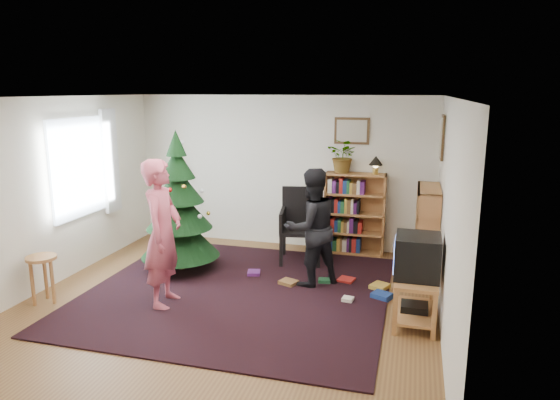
% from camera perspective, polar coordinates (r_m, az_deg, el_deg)
% --- Properties ---
extents(floor, '(5.00, 5.00, 0.00)m').
position_cam_1_polar(floor, '(6.37, -5.80, -11.49)').
color(floor, brown).
rests_on(floor, ground).
extents(ceiling, '(5.00, 5.00, 0.00)m').
position_cam_1_polar(ceiling, '(5.82, -6.35, 11.61)').
color(ceiling, white).
rests_on(ceiling, wall_back).
extents(wall_back, '(5.00, 0.02, 2.50)m').
position_cam_1_polar(wall_back, '(8.31, 0.18, 3.27)').
color(wall_back, silver).
rests_on(wall_back, floor).
extents(wall_front, '(5.00, 0.02, 2.50)m').
position_cam_1_polar(wall_front, '(3.85, -19.76, -8.54)').
color(wall_front, silver).
rests_on(wall_front, floor).
extents(wall_left, '(0.02, 5.00, 2.50)m').
position_cam_1_polar(wall_left, '(7.25, -24.82, 0.74)').
color(wall_left, silver).
rests_on(wall_left, floor).
extents(wall_right, '(0.02, 5.00, 2.50)m').
position_cam_1_polar(wall_right, '(5.59, 18.59, -1.96)').
color(wall_right, silver).
rests_on(wall_right, floor).
extents(rug, '(3.80, 3.60, 0.02)m').
position_cam_1_polar(rug, '(6.62, -4.86, -10.41)').
color(rug, black).
rests_on(rug, floor).
extents(window_pane, '(0.04, 1.20, 1.40)m').
position_cam_1_polar(window_pane, '(7.65, -21.96, 3.46)').
color(window_pane, silver).
rests_on(window_pane, wall_left).
extents(curtain, '(0.06, 0.35, 1.60)m').
position_cam_1_polar(curtain, '(8.19, -18.81, 4.24)').
color(curtain, silver).
rests_on(curtain, wall_left).
extents(picture_back, '(0.55, 0.03, 0.42)m').
position_cam_1_polar(picture_back, '(7.98, 8.21, 7.83)').
color(picture_back, '#4C3319').
rests_on(picture_back, wall_back).
extents(picture_right, '(0.03, 0.50, 0.60)m').
position_cam_1_polar(picture_right, '(7.20, 18.06, 6.85)').
color(picture_right, '#4C3319').
rests_on(picture_right, wall_right).
extents(christmas_tree, '(1.13, 1.13, 2.04)m').
position_cam_1_polar(christmas_tree, '(7.28, -11.46, -1.51)').
color(christmas_tree, '#3F2816').
rests_on(christmas_tree, rug).
extents(bookshelf_back, '(0.95, 0.30, 1.30)m').
position_cam_1_polar(bookshelf_back, '(8.04, 8.52, -1.44)').
color(bookshelf_back, '#A5693B').
rests_on(bookshelf_back, floor).
extents(bookshelf_right, '(0.30, 0.95, 1.30)m').
position_cam_1_polar(bookshelf_right, '(7.12, 16.38, -3.66)').
color(bookshelf_right, '#A5693B').
rests_on(bookshelf_right, floor).
extents(tv_stand, '(0.46, 0.83, 0.55)m').
position_cam_1_polar(tv_stand, '(5.92, 15.18, -10.44)').
color(tv_stand, '#A5693B').
rests_on(tv_stand, floor).
extents(crt_tv, '(0.50, 0.53, 0.47)m').
position_cam_1_polar(crt_tv, '(5.76, 15.42, -6.19)').
color(crt_tv, black).
rests_on(crt_tv, tv_stand).
extents(armchair, '(0.71, 0.71, 1.12)m').
position_cam_1_polar(armchair, '(7.65, 2.61, -2.45)').
color(armchair, black).
rests_on(armchair, rug).
extents(stool, '(0.36, 0.36, 0.60)m').
position_cam_1_polar(stool, '(6.81, -25.55, -6.91)').
color(stool, '#A5693B').
rests_on(stool, floor).
extents(person_standing, '(0.50, 0.70, 1.80)m').
position_cam_1_polar(person_standing, '(6.13, -13.26, -3.76)').
color(person_standing, '#B64959').
rests_on(person_standing, rug).
extents(person_by_chair, '(0.98, 0.96, 1.59)m').
position_cam_1_polar(person_by_chair, '(6.63, 3.59, -3.17)').
color(person_by_chair, black).
rests_on(person_by_chair, rug).
extents(potted_plant, '(0.61, 0.57, 0.53)m').
position_cam_1_polar(potted_plant, '(7.90, 7.29, 5.01)').
color(potted_plant, gray).
rests_on(potted_plant, bookshelf_back).
extents(table_lamp, '(0.22, 0.22, 0.29)m').
position_cam_1_polar(table_lamp, '(7.86, 10.90, 4.31)').
color(table_lamp, '#A57F33').
rests_on(table_lamp, bookshelf_back).
extents(floor_clutter, '(2.01, 0.86, 0.08)m').
position_cam_1_polar(floor_clutter, '(6.77, 5.77, -9.62)').
color(floor_clutter, '#A51E19').
rests_on(floor_clutter, rug).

